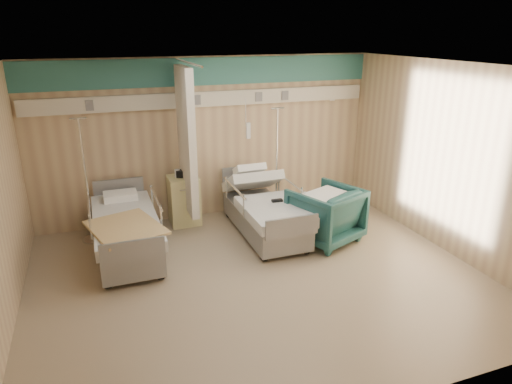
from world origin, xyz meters
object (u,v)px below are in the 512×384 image
(bed_left, at_px, (127,236))
(bedside_cabinet, at_px, (184,200))
(bed_right, at_px, (265,216))
(visitor_armchair, at_px, (325,214))
(iv_stand_left, at_px, (91,217))
(iv_stand_right, at_px, (276,194))

(bed_left, xyz_separation_m, bedside_cabinet, (1.05, 0.90, 0.11))
(bed_right, distance_m, bedside_cabinet, 1.46)
(visitor_armchair, bearing_deg, bedside_cabinet, -57.86)
(bed_right, bearing_deg, visitor_armchair, -34.01)
(bed_left, relative_size, bedside_cabinet, 2.54)
(bed_right, relative_size, bedside_cabinet, 2.54)
(bed_right, height_order, iv_stand_left, iv_stand_left)
(bed_left, bearing_deg, iv_stand_right, 14.94)
(iv_stand_left, bearing_deg, bedside_cabinet, 6.35)
(bed_right, bearing_deg, iv_stand_left, 164.77)
(bed_left, distance_m, visitor_armchair, 3.07)
(iv_stand_left, bearing_deg, bed_right, -15.23)
(iv_stand_right, xyz_separation_m, iv_stand_left, (-3.18, 0.01, 0.01))
(visitor_armchair, height_order, iv_stand_left, iv_stand_left)
(bed_right, distance_m, iv_stand_left, 2.78)
(bed_left, height_order, visitor_armchair, visitor_armchair)
(bed_left, relative_size, iv_stand_right, 1.10)
(visitor_armchair, relative_size, iv_stand_right, 0.50)
(iv_stand_right, bearing_deg, iv_stand_left, 179.83)
(visitor_armchair, height_order, iv_stand_right, iv_stand_right)
(bed_right, distance_m, iv_stand_right, 0.88)
(bed_left, distance_m, iv_stand_right, 2.80)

